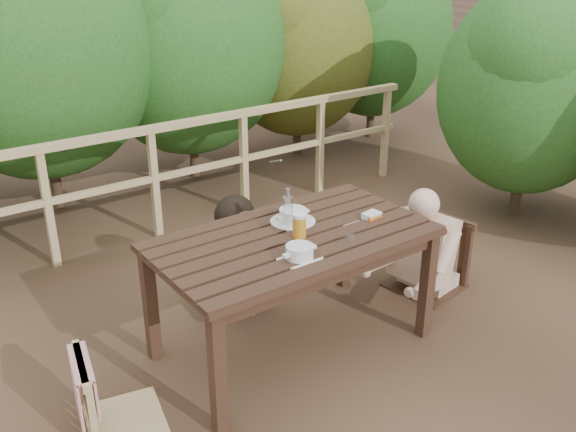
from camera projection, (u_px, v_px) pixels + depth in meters
ground at (292, 345)px, 4.16m from camera, size 60.00×60.00×0.00m
table at (293, 293)px, 4.00m from camera, size 1.68×0.95×0.78m
chair_left at (117, 357)px, 3.33m from camera, size 0.50×0.50×0.85m
chair_far at (224, 247)px, 4.53m from camera, size 0.43×0.43×0.83m
chair_right at (430, 227)px, 4.65m from camera, size 0.56×0.56×0.99m
woman at (222, 216)px, 4.46m from camera, size 0.55×0.67×1.29m
diner_right at (435, 203)px, 4.59m from camera, size 0.75×0.64×1.35m
railing at (155, 183)px, 5.44m from camera, size 5.60×0.10×1.01m
soup_near at (300, 253)px, 3.56m from camera, size 0.27×0.27×0.09m
soup_far at (293, 216)px, 4.01m from camera, size 0.29×0.29×0.10m
beer_glass at (299, 226)px, 3.79m from camera, size 0.09×0.09×0.16m
bottle at (288, 209)px, 3.89m from camera, size 0.06×0.06×0.27m
tumbler at (351, 241)px, 3.71m from camera, size 0.06×0.06×0.07m
butter_tub at (371, 216)px, 4.06m from camera, size 0.13×0.10×0.05m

